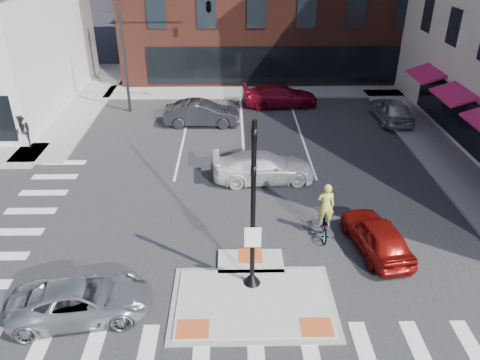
{
  "coord_description": "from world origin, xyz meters",
  "views": [
    {
      "loc": [
        -0.65,
        -12.13,
        10.93
      ],
      "look_at": [
        -0.34,
        4.39,
        2.0
      ],
      "focal_mm": 35.0,
      "sensor_mm": 36.0,
      "label": 1
    }
  ],
  "objects_px": {
    "red_sedan": "(377,235)",
    "pedestrian_a": "(23,131)",
    "bg_car_dark": "(202,113)",
    "white_pickup": "(263,167)",
    "bg_car_silver": "(391,110)",
    "bg_car_red": "(280,96)",
    "silver_suv": "(82,300)",
    "cyclist": "(324,218)"
  },
  "relations": [
    {
      "from": "bg_car_red",
      "to": "pedestrian_a",
      "type": "distance_m",
      "value": 16.37
    },
    {
      "from": "red_sedan",
      "to": "bg_car_red",
      "type": "xyz_separation_m",
      "value": [
        -2.11,
        16.54,
        0.08
      ]
    },
    {
      "from": "silver_suv",
      "to": "cyclist",
      "type": "relative_size",
      "value": 1.88
    },
    {
      "from": "red_sedan",
      "to": "bg_car_silver",
      "type": "bearing_deg",
      "value": -119.05
    },
    {
      "from": "bg_car_dark",
      "to": "bg_car_silver",
      "type": "xyz_separation_m",
      "value": [
        12.0,
        0.44,
        -0.01
      ]
    },
    {
      "from": "white_pickup",
      "to": "cyclist",
      "type": "bearing_deg",
      "value": -159.55
    },
    {
      "from": "white_pickup",
      "to": "bg_car_red",
      "type": "bearing_deg",
      "value": -13.54
    },
    {
      "from": "bg_car_dark",
      "to": "bg_car_silver",
      "type": "relative_size",
      "value": 1.05
    },
    {
      "from": "silver_suv",
      "to": "bg_car_silver",
      "type": "height_order",
      "value": "bg_car_silver"
    },
    {
      "from": "bg_car_dark",
      "to": "pedestrian_a",
      "type": "xyz_separation_m",
      "value": [
        -9.64,
        -3.46,
        0.31
      ]
    },
    {
      "from": "red_sedan",
      "to": "pedestrian_a",
      "type": "height_order",
      "value": "pedestrian_a"
    },
    {
      "from": "red_sedan",
      "to": "silver_suv",
      "type": "bearing_deg",
      "value": 7.68
    },
    {
      "from": "silver_suv",
      "to": "pedestrian_a",
      "type": "xyz_separation_m",
      "value": [
        -6.71,
        12.9,
        0.46
      ]
    },
    {
      "from": "bg_car_dark",
      "to": "bg_car_red",
      "type": "distance_m",
      "value": 6.23
    },
    {
      "from": "white_pickup",
      "to": "bg_car_silver",
      "type": "height_order",
      "value": "bg_car_silver"
    },
    {
      "from": "white_pickup",
      "to": "bg_car_dark",
      "type": "relative_size",
      "value": 1.06
    },
    {
      "from": "silver_suv",
      "to": "bg_car_silver",
      "type": "distance_m",
      "value": 22.47
    },
    {
      "from": "red_sedan",
      "to": "white_pickup",
      "type": "bearing_deg",
      "value": -65.48
    },
    {
      "from": "white_pickup",
      "to": "cyclist",
      "type": "distance_m",
      "value": 5.15
    },
    {
      "from": "silver_suv",
      "to": "white_pickup",
      "type": "height_order",
      "value": "white_pickup"
    },
    {
      "from": "silver_suv",
      "to": "cyclist",
      "type": "height_order",
      "value": "cyclist"
    },
    {
      "from": "pedestrian_a",
      "to": "red_sedan",
      "type": "bearing_deg",
      "value": -2.85
    },
    {
      "from": "white_pickup",
      "to": "silver_suv",
      "type": "bearing_deg",
      "value": 141.06
    },
    {
      "from": "bg_car_silver",
      "to": "white_pickup",
      "type": "bearing_deg",
      "value": 40.5
    },
    {
      "from": "silver_suv",
      "to": "bg_car_dark",
      "type": "height_order",
      "value": "bg_car_dark"
    },
    {
      "from": "bg_car_dark",
      "to": "cyclist",
      "type": "xyz_separation_m",
      "value": [
        5.5,
        -12.06,
        0.02
      ]
    },
    {
      "from": "silver_suv",
      "to": "red_sedan",
      "type": "relative_size",
      "value": 1.11
    },
    {
      "from": "silver_suv",
      "to": "white_pickup",
      "type": "xyz_separation_m",
      "value": [
        6.3,
        8.99,
        0.1
      ]
    },
    {
      "from": "cyclist",
      "to": "pedestrian_a",
      "type": "relative_size",
      "value": 1.26
    },
    {
      "from": "red_sedan",
      "to": "bg_car_red",
      "type": "height_order",
      "value": "bg_car_red"
    },
    {
      "from": "bg_car_silver",
      "to": "cyclist",
      "type": "xyz_separation_m",
      "value": [
        -6.5,
        -12.5,
        0.03
      ]
    },
    {
      "from": "white_pickup",
      "to": "cyclist",
      "type": "xyz_separation_m",
      "value": [
        2.13,
        -4.69,
        0.07
      ]
    },
    {
      "from": "cyclist",
      "to": "white_pickup",
      "type": "bearing_deg",
      "value": -60.08
    },
    {
      "from": "red_sedan",
      "to": "bg_car_silver",
      "type": "xyz_separation_m",
      "value": [
        4.69,
        13.54,
        0.08
      ]
    },
    {
      "from": "bg_car_dark",
      "to": "bg_car_red",
      "type": "height_order",
      "value": "bg_car_dark"
    },
    {
      "from": "red_sedan",
      "to": "pedestrian_a",
      "type": "distance_m",
      "value": 19.51
    },
    {
      "from": "red_sedan",
      "to": "bg_car_silver",
      "type": "height_order",
      "value": "bg_car_silver"
    },
    {
      "from": "bg_car_red",
      "to": "cyclist",
      "type": "xyz_separation_m",
      "value": [
        0.3,
        -15.5,
        0.04
      ]
    },
    {
      "from": "silver_suv",
      "to": "bg_car_red",
      "type": "relative_size",
      "value": 0.85
    },
    {
      "from": "pedestrian_a",
      "to": "cyclist",
      "type": "bearing_deg",
      "value": -2.81
    },
    {
      "from": "red_sedan",
      "to": "cyclist",
      "type": "distance_m",
      "value": 2.09
    },
    {
      "from": "white_pickup",
      "to": "bg_car_dark",
      "type": "distance_m",
      "value": 8.1
    }
  ]
}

